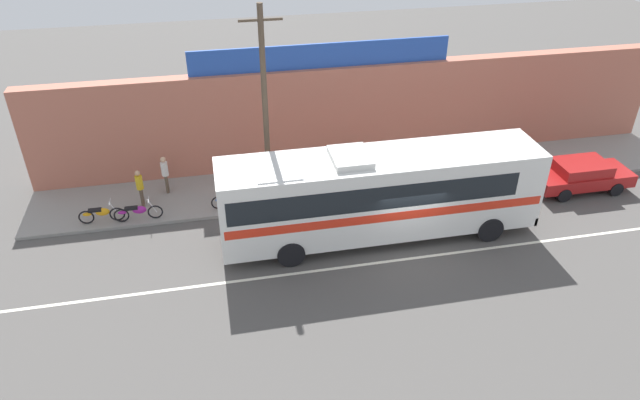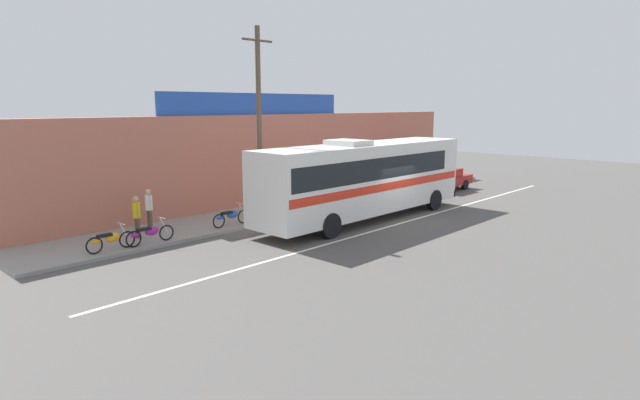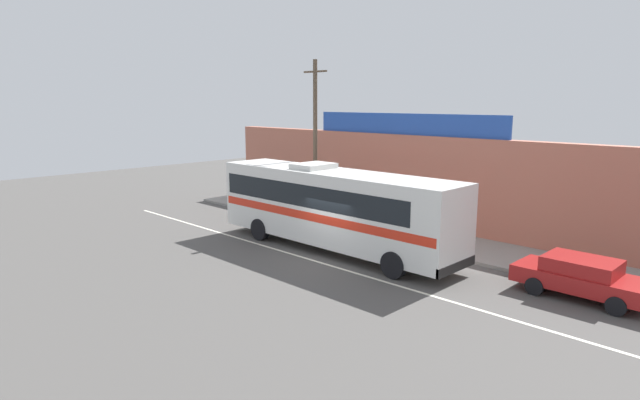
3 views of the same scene
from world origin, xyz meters
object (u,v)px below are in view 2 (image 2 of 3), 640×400
(motorcycle_black, at_px, (231,216))
(pedestrian_near_shop, at_px, (301,186))
(motorcycle_blue, at_px, (149,233))
(motorcycle_purple, at_px, (110,239))
(parked_car, at_px, (443,179))
(pedestrian_by_curb, at_px, (137,214))
(pedestrian_far_left, at_px, (149,206))
(utility_pole, at_px, (259,123))
(intercity_bus, at_px, (364,176))

(motorcycle_black, height_order, pedestrian_near_shop, pedestrian_near_shop)
(motorcycle_blue, height_order, motorcycle_purple, same)
(parked_car, relative_size, pedestrian_by_curb, 2.60)
(motorcycle_purple, relative_size, pedestrian_near_shop, 1.12)
(parked_car, height_order, motorcycle_purple, parked_car)
(parked_car, distance_m, pedestrian_far_left, 18.46)
(motorcycle_purple, xyz_separation_m, pedestrian_near_shop, (10.98, 1.41, 0.52))
(motorcycle_black, relative_size, pedestrian_by_curb, 1.15)
(utility_pole, bearing_deg, pedestrian_by_curb, 167.88)
(intercity_bus, xyz_separation_m, pedestrian_by_curb, (-9.20, 3.96, -0.95))
(intercity_bus, relative_size, parked_car, 2.83)
(motorcycle_purple, height_order, pedestrian_near_shop, pedestrian_near_shop)
(utility_pole, xyz_separation_m, motorcycle_purple, (-6.91, 0.14, -3.94))
(parked_car, relative_size, motorcycle_purple, 2.39)
(intercity_bus, distance_m, pedestrian_far_left, 9.56)
(intercity_bus, relative_size, motorcycle_blue, 6.28)
(pedestrian_by_curb, bearing_deg, intercity_bus, -23.29)
(motorcycle_black, bearing_deg, motorcycle_purple, -179.56)
(pedestrian_far_left, bearing_deg, pedestrian_near_shop, -3.41)
(motorcycle_black, xyz_separation_m, pedestrian_far_left, (-2.77, 1.87, 0.59))
(motorcycle_black, bearing_deg, pedestrian_near_shop, 13.73)
(motorcycle_purple, bearing_deg, utility_pole, -1.16)
(parked_car, distance_m, motorcycle_purple, 20.81)
(pedestrian_by_curb, bearing_deg, pedestrian_far_left, 41.64)
(parked_car, height_order, motorcycle_blue, parked_car)
(utility_pole, relative_size, motorcycle_blue, 4.31)
(parked_car, relative_size, motorcycle_blue, 2.22)
(motorcycle_blue, height_order, pedestrian_by_curb, pedestrian_by_curb)
(motorcycle_purple, relative_size, pedestrian_by_curb, 1.09)
(pedestrian_by_curb, bearing_deg, motorcycle_black, -14.29)
(utility_pole, relative_size, pedestrian_far_left, 4.87)
(pedestrian_by_curb, distance_m, pedestrian_far_left, 1.36)
(utility_pole, xyz_separation_m, pedestrian_near_shop, (4.06, 1.55, -3.43))
(utility_pole, xyz_separation_m, pedestrian_by_curb, (-5.34, 1.15, -3.39))
(pedestrian_by_curb, xyz_separation_m, pedestrian_far_left, (1.02, 0.91, 0.04))
(utility_pole, height_order, pedestrian_by_curb, utility_pole)
(pedestrian_by_curb, relative_size, pedestrian_near_shop, 1.03)
(motorcycle_purple, xyz_separation_m, pedestrian_by_curb, (1.58, 1.01, 0.55))
(utility_pole, bearing_deg, motorcycle_blue, -179.93)
(intercity_bus, height_order, parked_car, intercity_bus)
(parked_car, xyz_separation_m, motorcycle_black, (-15.41, 1.34, -0.17))
(intercity_bus, height_order, motorcycle_blue, intercity_bus)
(parked_car, distance_m, pedestrian_near_shop, 10.17)
(intercity_bus, distance_m, pedestrian_near_shop, 4.48)
(intercity_bus, bearing_deg, motorcycle_purple, 164.67)
(motorcycle_blue, xyz_separation_m, pedestrian_near_shop, (9.52, 1.56, 0.52))
(motorcycle_blue, bearing_deg, motorcycle_black, 2.75)
(motorcycle_black, xyz_separation_m, pedestrian_near_shop, (5.61, 1.37, 0.52))
(motorcycle_blue, bearing_deg, intercity_bus, -16.76)
(pedestrian_far_left, bearing_deg, motorcycle_black, -34.03)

